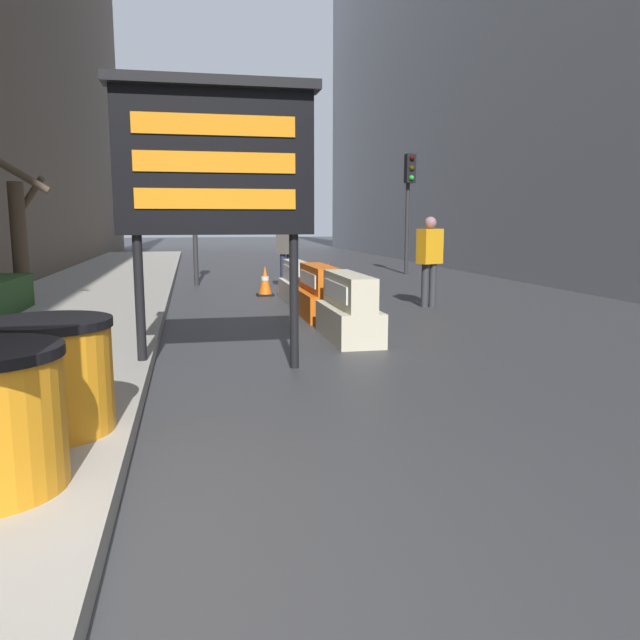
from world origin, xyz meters
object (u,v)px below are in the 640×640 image
jersey_barrier_orange_far (319,295)px  pedestrian_worker (286,246)px  traffic_light_near_curb (193,170)px  traffic_light_far_side (409,188)px  pedestrian_passerby (430,254)px  message_board (215,162)px  traffic_cone_near (328,281)px  jersey_barrier_white (298,284)px  barrel_drum_middle (50,375)px  traffic_cone_far (334,294)px  traffic_cone_mid (265,281)px  jersey_barrier_cream (349,311)px

jersey_barrier_orange_far → pedestrian_worker: 4.70m
jersey_barrier_orange_far → traffic_light_near_curb: traffic_light_near_curb is taller
jersey_barrier_orange_far → traffic_light_far_side: 9.21m
traffic_light_far_side → pedestrian_passerby: size_ratio=2.11×
message_board → traffic_cone_near: bearing=67.2°
message_board → jersey_barrier_white: bearing=72.3°
barrel_drum_middle → pedestrian_worker: size_ratio=0.51×
jersey_barrier_white → pedestrian_worker: (0.14, 2.51, 0.65)m
traffic_cone_near → pedestrian_worker: 2.35m
barrel_drum_middle → jersey_barrier_white: barrel_drum_middle is taller
pedestrian_passerby → traffic_light_far_side: bearing=-128.0°
traffic_cone_far → traffic_light_far_side: bearing=61.1°
message_board → pedestrian_worker: bearing=76.5°
traffic_cone_far → traffic_light_far_side: traffic_light_far_side is taller
barrel_drum_middle → jersey_barrier_white: bearing=68.7°
traffic_light_far_side → pedestrian_worker: size_ratio=2.10×
pedestrian_passerby → traffic_cone_near: bearing=-67.5°
message_board → traffic_light_near_curb: bearing=91.0°
traffic_cone_far → traffic_light_near_curb: (-2.40, 4.95, 2.52)m
barrel_drum_middle → traffic_light_far_side: size_ratio=0.24×
jersey_barrier_orange_far → traffic_cone_mid: size_ratio=2.52×
jersey_barrier_orange_far → traffic_cone_far: (0.42, 0.70, -0.08)m
traffic_cone_mid → traffic_light_far_side: bearing=43.2°
message_board → traffic_light_far_side: bearing=61.5°
jersey_barrier_white → traffic_cone_far: 1.51m
barrel_drum_middle → traffic_cone_mid: barrel_drum_middle is taller
jersey_barrier_cream → traffic_light_near_curb: traffic_light_near_curb is taller
traffic_cone_near → traffic_cone_mid: (-1.24, 0.76, -0.05)m
traffic_cone_far → traffic_light_far_side: 8.43m
traffic_light_far_side → traffic_cone_mid: bearing=-136.8°
traffic_light_near_curb → jersey_barrier_white: bearing=-60.5°
message_board → traffic_cone_mid: size_ratio=4.64×
jersey_barrier_cream → traffic_cone_mid: (-0.54, 5.25, -0.08)m
traffic_light_far_side → jersey_barrier_white: bearing=-127.5°
traffic_cone_near → pedestrian_worker: (-0.56, 2.19, 0.63)m
traffic_cone_near → traffic_light_far_side: size_ratio=0.21×
jersey_barrier_white → traffic_light_near_curb: size_ratio=0.49×
pedestrian_worker → traffic_light_far_side: bearing=51.6°
traffic_cone_near → traffic_light_near_curb: 4.84m
traffic_light_far_side → pedestrian_passerby: bearing=-106.4°
jersey_barrier_orange_far → traffic_light_far_side: size_ratio=0.46×
traffic_cone_near → traffic_light_far_side: bearing=55.7°
traffic_cone_mid → barrel_drum_middle: bearing=-105.8°
traffic_cone_far → pedestrian_worker: 4.03m
traffic_cone_far → traffic_cone_mid: bearing=110.8°
traffic_cone_far → pedestrian_worker: bearing=94.0°
barrel_drum_middle → jersey_barrier_orange_far: size_ratio=0.53×
jersey_barrier_orange_far → pedestrian_passerby: 2.51m
message_board → jersey_barrier_cream: size_ratio=1.85×
jersey_barrier_orange_far → jersey_barrier_white: bearing=90.0°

